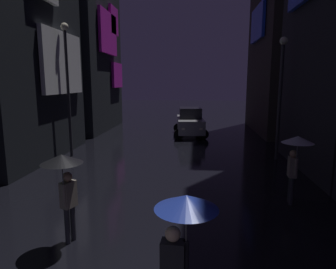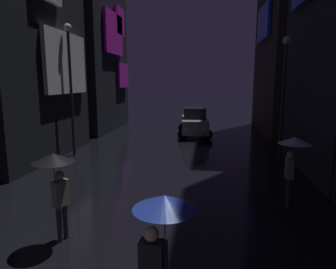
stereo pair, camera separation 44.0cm
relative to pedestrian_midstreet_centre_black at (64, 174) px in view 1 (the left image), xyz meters
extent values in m
cube|color=white|center=(-3.66, 8.32, 2.88)|extent=(0.20, 4.08, 2.94)
cube|color=black|center=(-5.81, 16.44, 4.38)|extent=(4.00, 7.70, 12.10)
cube|color=#F226D8|center=(-3.66, 18.34, 2.51)|extent=(0.20, 2.55, 1.95)
cube|color=#F226D8|center=(-3.66, 16.17, 5.48)|extent=(0.20, 3.92, 2.98)
cube|color=#F226D8|center=(-3.66, 17.76, 6.65)|extent=(0.20, 2.01, 2.05)
cube|color=#264CF9|center=(7.04, 16.57, 6.04)|extent=(0.20, 4.04, 2.33)
cylinder|color=#2D2D38|center=(0.04, 0.21, -1.24)|extent=(0.12, 0.12, 0.85)
cylinder|color=#2D2D38|center=(-0.02, 0.04, -1.24)|extent=(0.12, 0.12, 0.85)
cube|color=gray|center=(0.01, 0.13, -0.52)|extent=(0.33, 0.40, 0.60)
sphere|color=tan|center=(0.01, 0.13, -0.11)|extent=(0.22, 0.22, 0.22)
cylinder|color=gray|center=(-0.01, -0.06, -0.47)|extent=(0.09, 0.09, 0.50)
cylinder|color=slate|center=(-0.01, -0.06, -0.13)|extent=(0.02, 0.02, 0.77)
cone|color=black|center=(-0.01, -0.06, 0.35)|extent=(0.90, 0.90, 0.20)
cube|color=black|center=(2.56, -2.18, -0.52)|extent=(0.35, 0.24, 0.60)
sphere|color=beige|center=(2.56, -2.18, -0.11)|extent=(0.22, 0.22, 0.22)
cylinder|color=black|center=(2.74, -2.15, -0.47)|extent=(0.09, 0.09, 0.50)
cylinder|color=slate|center=(2.74, -2.15, -0.13)|extent=(0.02, 0.02, 0.77)
cone|color=#263FB2|center=(2.74, -2.15, 0.35)|extent=(0.90, 0.90, 0.20)
cylinder|color=#2D2D38|center=(5.73, 2.96, -1.24)|extent=(0.12, 0.12, 0.85)
cylinder|color=#2D2D38|center=(5.72, 2.78, -1.24)|extent=(0.12, 0.12, 0.85)
cube|color=gray|center=(5.73, 2.87, -0.52)|extent=(0.25, 0.36, 0.60)
sphere|color=tan|center=(5.73, 2.87, -0.11)|extent=(0.22, 0.22, 0.22)
cylinder|color=gray|center=(5.76, 2.69, -0.47)|extent=(0.09, 0.09, 0.50)
cylinder|color=slate|center=(5.76, 2.69, -0.13)|extent=(0.02, 0.02, 0.77)
cone|color=silver|center=(5.76, 2.69, 0.35)|extent=(0.90, 0.90, 0.20)
cube|color=#99999E|center=(2.43, 14.41, -0.90)|extent=(2.04, 4.23, 0.90)
cube|color=black|center=(2.43, 14.41, -0.10)|extent=(1.60, 1.96, 0.70)
cylinder|color=black|center=(3.34, 13.15, -1.35)|extent=(0.66, 0.27, 0.64)
cylinder|color=black|center=(1.73, 13.02, -1.35)|extent=(0.66, 0.27, 0.64)
cylinder|color=black|center=(3.12, 15.81, -1.35)|extent=(0.66, 0.27, 0.64)
cylinder|color=black|center=(1.51, 15.67, -1.35)|extent=(0.66, 0.27, 0.64)
cube|color=white|center=(3.15, 12.40, -0.90)|extent=(0.20, 0.08, 0.14)
cube|color=white|center=(2.05, 12.30, -0.90)|extent=(0.20, 0.08, 0.14)
cylinder|color=#2D2D33|center=(6.69, 8.31, 0.97)|extent=(0.14, 0.14, 5.28)
sphere|color=#F9EFCC|center=(6.69, 8.31, 3.79)|extent=(0.36, 0.36, 0.36)
cylinder|color=#2D2D33|center=(-3.31, 7.95, 1.33)|extent=(0.14, 0.14, 5.99)
sphere|color=#F9EFCC|center=(-3.31, 7.95, 4.50)|extent=(0.36, 0.36, 0.36)
camera|label=1|loc=(2.86, -6.03, 1.98)|focal=32.00mm
camera|label=2|loc=(3.29, -5.98, 1.98)|focal=32.00mm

